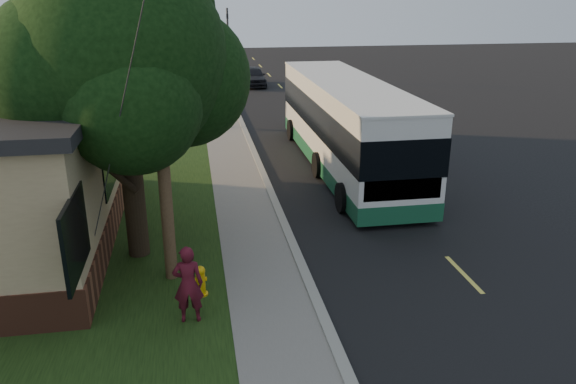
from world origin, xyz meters
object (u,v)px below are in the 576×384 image
(traffic_signal, at_px, (228,39))
(transit_bus, at_px, (346,123))
(fire_hydrant, at_px, (201,281))
(leafy_tree, at_px, (123,61))
(bare_tree_near, at_px, (173,85))
(skateboarder, at_px, (188,284))
(distant_car, at_px, (253,76))
(bare_tree_far, at_px, (184,61))
(utility_pole, at_px, (157,94))

(traffic_signal, distance_m, transit_bus, 24.84)
(fire_hydrant, height_order, leafy_tree, leafy_tree)
(traffic_signal, bearing_deg, fire_hydrant, -95.21)
(fire_hydrant, relative_size, bare_tree_near, 0.17)
(leafy_tree, distance_m, transit_bus, 10.64)
(skateboarder, xyz_separation_m, distant_car, (4.90, 31.58, -0.23))
(traffic_signal, xyz_separation_m, transit_bus, (2.90, -24.64, -1.30))
(fire_hydrant, xyz_separation_m, leafy_tree, (-1.57, 2.65, 4.73))
(bare_tree_near, xyz_separation_m, transit_bus, (6.90, -8.64, -0.29))
(bare_tree_far, height_order, skateboarder, bare_tree_far)
(utility_pole, relative_size, bare_tree_far, 2.25)
(bare_tree_near, bearing_deg, bare_tree_far, 87.61)
(fire_hydrant, height_order, traffic_signal, traffic_signal)
(bare_tree_far, bearing_deg, bare_tree_near, -92.39)
(utility_pole, xyz_separation_m, bare_tree_far, (0.31, 29.01, -2.63))
(utility_pole, xyz_separation_m, bare_tree_near, (-0.19, 17.01, -2.48))
(fire_hydrant, relative_size, bare_tree_far, 0.18)
(fire_hydrant, bearing_deg, leafy_tree, 120.67)
(bare_tree_near, height_order, distant_car, bare_tree_near)
(utility_pole, height_order, bare_tree_near, utility_pole)
(bare_tree_near, bearing_deg, fire_hydrant, -87.14)
(leafy_tree, height_order, transit_bus, leafy_tree)
(skateboarder, bearing_deg, utility_pole, -76.15)
(leafy_tree, bearing_deg, fire_hydrant, -59.33)
(fire_hydrant, xyz_separation_m, transit_bus, (6.00, 9.36, 1.43))
(bare_tree_far, bearing_deg, transit_bus, -72.78)
(fire_hydrant, bearing_deg, utility_pole, 125.38)
(fire_hydrant, xyz_separation_m, traffic_signal, (3.10, 34.00, 2.73))
(skateboarder, height_order, distant_car, skateboarder)
(bare_tree_near, xyz_separation_m, bare_tree_far, (0.50, 12.00, -0.15))
(bare_tree_near, bearing_deg, utility_pole, -89.34)
(traffic_signal, xyz_separation_m, distant_car, (1.55, -3.48, -2.45))
(leafy_tree, xyz_separation_m, distant_car, (6.22, 27.88, -4.45))
(bare_tree_far, height_order, distant_car, bare_tree_far)
(bare_tree_near, distance_m, transit_bus, 11.06)
(traffic_signal, height_order, skateboarder, traffic_signal)
(traffic_signal, distance_m, distant_car, 4.52)
(leafy_tree, height_order, skateboarder, leafy_tree)
(bare_tree_far, xyz_separation_m, distant_car, (5.05, 0.52, -1.29))
(leafy_tree, bearing_deg, skateboarder, -70.51)
(leafy_tree, relative_size, transit_bus, 0.60)
(utility_pole, distance_m, bare_tree_near, 17.19)
(fire_hydrant, bearing_deg, distant_car, 81.35)
(utility_pole, xyz_separation_m, skateboarder, (0.45, -2.05, -3.68))
(fire_hydrant, relative_size, skateboarder, 0.42)
(leafy_tree, xyz_separation_m, skateboarder, (1.31, -3.70, -4.22))
(fire_hydrant, bearing_deg, skateboarder, -103.79)
(utility_pole, relative_size, traffic_signal, 1.65)
(bare_tree_far, relative_size, traffic_signal, 0.73)
(fire_hydrant, xyz_separation_m, bare_tree_near, (-0.90, 18.00, 1.72))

